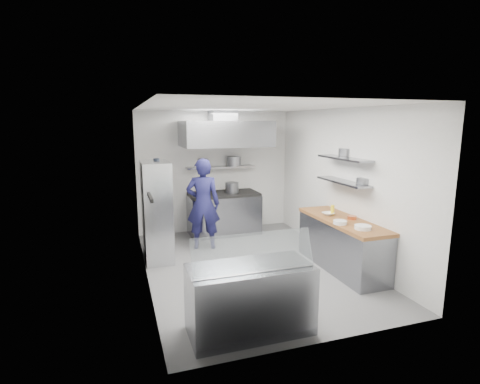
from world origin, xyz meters
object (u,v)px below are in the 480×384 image
object	(u,v)px
display_case	(250,299)
chef	(203,204)
gas_range	(224,214)
wire_rack	(157,211)

from	to	relation	value
display_case	chef	bearing A→B (deg)	87.33
gas_range	wire_rack	distance (m)	2.09
chef	wire_rack	world-z (taller)	same
gas_range	chef	world-z (taller)	chef
gas_range	chef	bearing A→B (deg)	-127.93
wire_rack	gas_range	bearing A→B (deg)	36.65
wire_rack	display_case	xyz separation A→B (m)	(0.80, -2.89, -0.50)
gas_range	wire_rack	xyz separation A→B (m)	(-1.63, -1.21, 0.48)
gas_range	wire_rack	size ratio (longest dim) A/B	0.86
chef	gas_range	bearing A→B (deg)	-112.63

